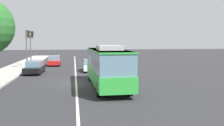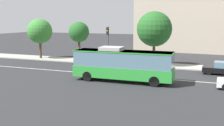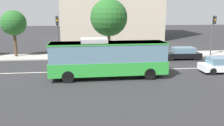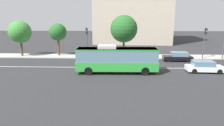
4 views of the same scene
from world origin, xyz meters
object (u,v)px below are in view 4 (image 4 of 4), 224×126
(sedan_black, at_px, (178,57))
(street_tree_kerbside_left, at_px, (58,32))
(traffic_light_far_corner, at_px, (205,38))
(street_tree_kerbside_centre, at_px, (124,29))
(street_tree_kerbside_right, at_px, (20,32))
(transit_bus, at_px, (117,59))
(sedan_white, at_px, (204,67))
(traffic_light_near_corner, at_px, (87,37))

(sedan_black, xyz_separation_m, street_tree_kerbside_left, (-20.29, 3.63, 3.54))
(sedan_black, relative_size, traffic_light_far_corner, 0.88)
(street_tree_kerbside_centre, bearing_deg, street_tree_kerbside_left, 174.15)
(sedan_black, relative_size, street_tree_kerbside_right, 0.72)
(transit_bus, bearing_deg, sedan_white, 1.90)
(traffic_light_near_corner, relative_size, traffic_light_far_corner, 1.00)
(traffic_light_far_corner, relative_size, street_tree_kerbside_centre, 0.72)
(sedan_white, bearing_deg, street_tree_kerbside_left, 156.88)
(sedan_black, bearing_deg, transit_bus, 38.66)
(street_tree_kerbside_left, bearing_deg, traffic_light_far_corner, -4.91)
(transit_bus, distance_m, traffic_light_near_corner, 10.28)
(sedan_white, relative_size, street_tree_kerbside_centre, 0.63)
(transit_bus, xyz_separation_m, sedan_black, (9.68, 7.19, -1.09))
(street_tree_kerbside_right, bearing_deg, traffic_light_far_corner, -2.40)
(transit_bus, relative_size, traffic_light_far_corner, 1.93)
(sedan_black, xyz_separation_m, traffic_light_far_corner, (4.57, 1.50, 2.84))
(traffic_light_far_corner, bearing_deg, traffic_light_near_corner, -94.26)
(street_tree_kerbside_centre, bearing_deg, traffic_light_near_corner, -171.90)
(street_tree_kerbside_centre, distance_m, street_tree_kerbside_right, 18.12)
(sedan_white, height_order, traffic_light_far_corner, traffic_light_far_corner)
(street_tree_kerbside_right, bearing_deg, sedan_white, -18.49)
(sedan_black, height_order, street_tree_kerbside_centre, street_tree_kerbside_centre)
(sedan_white, height_order, sedan_black, same)
(sedan_white, bearing_deg, sedan_black, 103.83)
(sedan_white, bearing_deg, street_tree_kerbside_right, 163.65)
(traffic_light_near_corner, distance_m, street_tree_kerbside_right, 12.02)
(traffic_light_near_corner, bearing_deg, street_tree_kerbside_centre, 93.47)
(sedan_black, height_order, street_tree_kerbside_left, street_tree_kerbside_left)
(sedan_white, distance_m, sedan_black, 6.72)
(transit_bus, height_order, sedan_white, transit_bus)
(transit_bus, relative_size, street_tree_kerbside_left, 1.72)
(street_tree_kerbside_left, distance_m, street_tree_kerbside_centre, 11.76)
(traffic_light_near_corner, height_order, traffic_light_far_corner, same)
(sedan_black, distance_m, street_tree_kerbside_right, 27.10)
(transit_bus, distance_m, street_tree_kerbside_centre, 10.18)
(traffic_light_near_corner, distance_m, traffic_light_far_corner, 19.36)
(traffic_light_far_corner, bearing_deg, transit_bus, -62.71)
(street_tree_kerbside_left, bearing_deg, transit_bus, -45.57)
(traffic_light_near_corner, xyz_separation_m, traffic_light_far_corner, (19.36, -0.06, 0.00))
(traffic_light_far_corner, xyz_separation_m, street_tree_kerbside_right, (-31.29, 1.31, 0.78))
(street_tree_kerbside_left, bearing_deg, sedan_white, -25.27)
(sedan_white, distance_m, street_tree_kerbside_right, 29.83)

